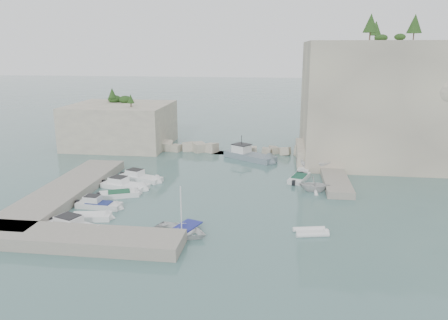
# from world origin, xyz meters

# --- Properties ---
(ground) EXTENTS (400.00, 400.00, 0.00)m
(ground) POSITION_xyz_m (0.00, 0.00, 0.00)
(ground) COLOR slate
(ground) RESTS_ON ground
(cliff_east) EXTENTS (26.00, 22.00, 17.00)m
(cliff_east) POSITION_xyz_m (23.00, 23.00, 8.50)
(cliff_east) COLOR beige
(cliff_east) RESTS_ON ground
(cliff_terrace) EXTENTS (8.00, 10.00, 2.50)m
(cliff_terrace) POSITION_xyz_m (13.00, 18.00, 1.25)
(cliff_terrace) COLOR beige
(cliff_terrace) RESTS_ON ground
(outcrop_west) EXTENTS (16.00, 14.00, 7.00)m
(outcrop_west) POSITION_xyz_m (-20.00, 25.00, 3.50)
(outcrop_west) COLOR beige
(outcrop_west) RESTS_ON ground
(quay_west) EXTENTS (5.00, 24.00, 1.10)m
(quay_west) POSITION_xyz_m (-17.00, -1.00, 0.55)
(quay_west) COLOR #9E9689
(quay_west) RESTS_ON ground
(quay_south) EXTENTS (18.00, 4.00, 1.10)m
(quay_south) POSITION_xyz_m (-10.00, -12.50, 0.55)
(quay_south) COLOR #9E9689
(quay_south) RESTS_ON ground
(ledge_east) EXTENTS (3.00, 16.00, 0.80)m
(ledge_east) POSITION_xyz_m (13.50, 10.00, 0.40)
(ledge_east) COLOR #9E9689
(ledge_east) RESTS_ON ground
(breakwater) EXTENTS (28.00, 3.00, 1.40)m
(breakwater) POSITION_xyz_m (-1.00, 22.00, 0.70)
(breakwater) COLOR beige
(breakwater) RESTS_ON ground
(motorboat_a) EXTENTS (6.46, 3.79, 1.40)m
(motorboat_a) POSITION_xyz_m (-10.56, 6.11, 0.00)
(motorboat_a) COLOR white
(motorboat_a) RESTS_ON ground
(motorboat_b) EXTENTS (6.55, 3.52, 1.40)m
(motorboat_b) POSITION_xyz_m (-11.41, 2.80, 0.00)
(motorboat_b) COLOR white
(motorboat_b) RESTS_ON ground
(motorboat_c) EXTENTS (5.03, 3.39, 0.70)m
(motorboat_c) POSITION_xyz_m (-10.99, -0.21, 0.00)
(motorboat_c) COLOR white
(motorboat_c) RESTS_ON ground
(motorboat_d) EXTENTS (5.27, 1.91, 1.40)m
(motorboat_d) POSITION_xyz_m (-11.76, -3.87, 0.00)
(motorboat_d) COLOR silver
(motorboat_d) RESTS_ON ground
(motorboat_e) EXTENTS (4.35, 2.42, 0.70)m
(motorboat_e) POSITION_xyz_m (-11.22, -6.99, 0.00)
(motorboat_e) COLOR white
(motorboat_e) RESTS_ON ground
(motorboat_f) EXTENTS (7.21, 4.37, 1.40)m
(motorboat_f) POSITION_xyz_m (-11.36, -9.78, 0.00)
(motorboat_f) COLOR silver
(motorboat_f) RESTS_ON ground
(rowboat) EXTENTS (5.98, 5.14, 1.04)m
(rowboat) POSITION_xyz_m (-1.76, -9.27, 0.00)
(rowboat) COLOR white
(rowboat) RESTS_ON ground
(inflatable_dinghy) EXTENTS (3.48, 2.21, 0.44)m
(inflatable_dinghy) POSITION_xyz_m (9.63, -7.59, 0.00)
(inflatable_dinghy) COLOR silver
(inflatable_dinghy) RESTS_ON ground
(tender_east_a) EXTENTS (3.71, 3.24, 1.90)m
(tender_east_a) POSITION_xyz_m (10.73, 4.56, 0.00)
(tender_east_a) COLOR silver
(tender_east_a) RESTS_ON ground
(tender_east_b) EXTENTS (3.20, 5.34, 0.70)m
(tender_east_b) POSITION_xyz_m (9.15, 8.71, 0.00)
(tender_east_b) COLOR silver
(tender_east_b) RESTS_ON ground
(tender_east_c) EXTENTS (2.07, 4.59, 0.70)m
(tender_east_c) POSITION_xyz_m (9.80, 12.28, 0.00)
(tender_east_c) COLOR white
(tender_east_c) RESTS_ON ground
(tender_east_d) EXTENTS (5.43, 3.63, 1.96)m
(tender_east_d) POSITION_xyz_m (11.26, 13.18, 0.00)
(tender_east_d) COLOR white
(tender_east_d) RESTS_ON ground
(work_boat) EXTENTS (8.87, 7.09, 2.20)m
(work_boat) POSITION_xyz_m (2.23, 18.45, 0.00)
(work_boat) COLOR slate
(work_boat) RESTS_ON ground
(rowboat_mast) EXTENTS (0.10, 0.10, 4.20)m
(rowboat_mast) POSITION_xyz_m (-1.76, -9.27, 2.62)
(rowboat_mast) COLOR white
(rowboat_mast) RESTS_ON rowboat
(vegetation) EXTENTS (53.48, 13.88, 13.40)m
(vegetation) POSITION_xyz_m (17.83, 24.40, 17.93)
(vegetation) COLOR #1E4219
(vegetation) RESTS_ON ground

